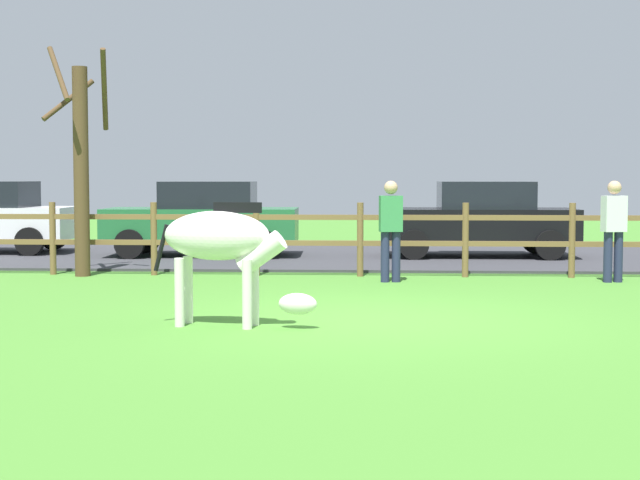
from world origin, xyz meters
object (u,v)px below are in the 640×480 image
bare_tree (81,162)px  visitor_left_of_tree (614,226)px  parked_car_green (204,218)px  zebra (224,245)px  parked_car_black (479,218)px  visitor_right_of_tree (391,226)px

bare_tree → visitor_left_of_tree: bare_tree is taller
visitor_left_of_tree → parked_car_green: bearing=150.1°
zebra → visitor_left_of_tree: (5.54, 4.95, -0.02)m
parked_car_black → bare_tree: bearing=-151.0°
zebra → visitor_left_of_tree: 7.43m
zebra → visitor_right_of_tree: 5.15m
parked_car_black → visitor_left_of_tree: bearing=-69.1°
bare_tree → zebra: 6.43m
bare_tree → visitor_left_of_tree: bearing=-2.9°
bare_tree → visitor_right_of_tree: (5.27, -0.64, -1.05)m
zebra → bare_tree: bearing=121.6°
parked_car_black → parked_car_green: same height
zebra → visitor_left_of_tree: bearing=41.8°
bare_tree → parked_car_black: bearing=29.0°
bare_tree → parked_car_black: (7.17, 3.97, -1.11)m
zebra → parked_car_black: bearing=67.7°
bare_tree → parked_car_black: size_ratio=0.98×
bare_tree → parked_car_green: size_ratio=0.97×
bare_tree → parked_car_green: bearing=69.9°
parked_car_green → visitor_right_of_tree: 5.92m
bare_tree → parked_car_green: bare_tree is taller
parked_car_green → visitor_left_of_tree: visitor_left_of_tree is taller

